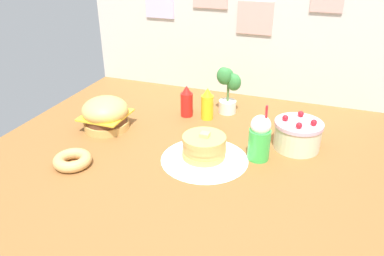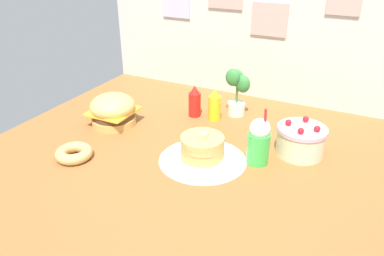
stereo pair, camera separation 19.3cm
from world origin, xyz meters
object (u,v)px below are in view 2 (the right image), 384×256
pancake_stack (202,150)px  layer_cake (301,140)px  ketchup_bottle (195,102)px  donut_pink_glaze (74,153)px  cream_soda_cup (259,141)px  burger (113,110)px  mustard_bottle (215,105)px  potted_plant (237,90)px

pancake_stack → layer_cake: (0.43, 0.29, 0.02)m
ketchup_bottle → donut_pink_glaze: bearing=-113.9°
pancake_stack → donut_pink_glaze: bearing=-155.1°
cream_soda_cup → layer_cake: bearing=46.3°
burger → mustard_bottle: size_ratio=1.33×
mustard_bottle → cream_soda_cup: size_ratio=0.67×
burger → layer_cake: bearing=7.8°
pancake_stack → cream_soda_cup: cream_soda_cup is taller
layer_cake → cream_soda_cup: bearing=-133.7°
potted_plant → pancake_stack: bearing=-85.9°
ketchup_bottle → donut_pink_glaze: (-0.33, -0.75, -0.06)m
burger → potted_plant: bearing=37.1°
burger → ketchup_bottle: ketchup_bottle is taller
potted_plant → burger: bearing=-142.9°
donut_pink_glaze → potted_plant: bearing=57.7°
layer_cake → potted_plant: size_ratio=0.82×
ketchup_bottle → mustard_bottle: same height
pancake_stack → cream_soda_cup: 0.29m
pancake_stack → cream_soda_cup: size_ratio=1.13×
burger → cream_soda_cup: 0.92m
potted_plant → ketchup_bottle: bearing=-149.0°
burger → pancake_stack: 0.68m
pancake_stack → donut_pink_glaze: 0.67m
pancake_stack → donut_pink_glaze: (-0.60, -0.28, -0.03)m
potted_plant → layer_cake: bearing=-33.7°
pancake_stack → layer_cake: bearing=33.5°
mustard_bottle → donut_pink_glaze: mustard_bottle is taller
ketchup_bottle → pancake_stack: bearing=-59.7°
burger → layer_cake: burger is taller
burger → potted_plant: size_ratio=0.87×
mustard_bottle → burger: bearing=-147.3°
cream_soda_cup → donut_pink_glaze: size_ratio=1.61×
ketchup_bottle → mustard_bottle: size_ratio=1.00×
pancake_stack → ketchup_bottle: ketchup_bottle is taller
burger → donut_pink_glaze: size_ratio=1.43×
pancake_stack → potted_plant: size_ratio=1.11×
mustard_bottle → potted_plant: size_ratio=0.66×
pancake_stack → potted_plant: (-0.04, 0.61, 0.11)m
burger → mustard_bottle: bearing=32.7°
potted_plant → donut_pink_glaze: bearing=-122.3°
pancake_stack → donut_pink_glaze: pancake_stack is taller
donut_pink_glaze → potted_plant: potted_plant is taller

